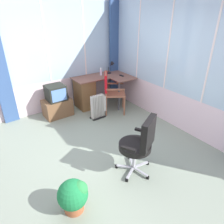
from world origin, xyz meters
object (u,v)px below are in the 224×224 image
at_px(desk, 87,92).
at_px(tv_remote, 122,76).
at_px(tv_on_stand, 57,102).
at_px(space_heater, 99,106).
at_px(spray_bottle, 101,71).
at_px(potted_plant, 74,195).
at_px(office_chair, 140,142).
at_px(desk_lamp, 112,66).
at_px(wooden_armchair, 110,88).

distance_m(desk, tv_remote, 0.98).
xyz_separation_m(tv_on_stand, space_heater, (0.77, -0.65, -0.05)).
bearing_deg(spray_bottle, tv_remote, -41.46).
relative_size(tv_remote, potted_plant, 0.33).
bearing_deg(tv_on_stand, tv_remote, -8.80).
bearing_deg(tv_on_stand, spray_bottle, 4.30).
xyz_separation_m(desk, office_chair, (-0.48, -2.62, 0.14)).
relative_size(desk, tv_on_stand, 1.82).
distance_m(desk_lamp, potted_plant, 3.72).
bearing_deg(tv_on_stand, wooden_armchair, -23.95).
xyz_separation_m(desk, space_heater, (-0.08, -0.70, -0.13)).
bearing_deg(tv_remote, tv_on_stand, 169.46).
relative_size(wooden_armchair, space_heater, 1.75).
bearing_deg(desk, office_chair, -100.47).
relative_size(spray_bottle, wooden_armchair, 0.21).
bearing_deg(office_chair, potted_plant, -176.17).
height_order(desk, desk_lamp, desk_lamp).
distance_m(desk, potted_plant, 3.15).
relative_size(tv_remote, space_heater, 0.26).
height_order(tv_remote, spray_bottle, spray_bottle).
height_order(spray_bottle, office_chair, spray_bottle).
relative_size(desk, desk_lamp, 4.27).
distance_m(wooden_armchair, tv_on_stand, 1.31).
distance_m(spray_bottle, wooden_armchair, 0.67).
xyz_separation_m(tv_remote, tv_on_stand, (-1.70, 0.26, -0.44)).
bearing_deg(tv_on_stand, desk, 3.43).
relative_size(wooden_armchair, tv_on_stand, 1.30).
distance_m(desk_lamp, spray_bottle, 0.36).
height_order(desk, space_heater, desk).
height_order(wooden_armchair, space_heater, wooden_armchair).
distance_m(spray_bottle, tv_on_stand, 1.40).
distance_m(office_chair, space_heater, 1.98).
bearing_deg(desk, tv_on_stand, -176.57).
height_order(desk, office_chair, office_chair).
xyz_separation_m(wooden_armchair, space_heater, (-0.40, -0.13, -0.35)).
height_order(spray_bottle, wooden_armchair, wooden_armchair).
bearing_deg(desk, space_heater, -96.56).
xyz_separation_m(office_chair, tv_on_stand, (-0.36, 2.57, -0.22)).
xyz_separation_m(desk, spray_bottle, (0.45, 0.05, 0.45)).
height_order(spray_bottle, potted_plant, spray_bottle).
distance_m(office_chair, potted_plant, 1.18).
bearing_deg(spray_bottle, tv_on_stand, -175.70).
relative_size(wooden_armchair, office_chair, 1.03).
bearing_deg(spray_bottle, space_heater, -125.43).
bearing_deg(desk, potted_plant, -120.96).
bearing_deg(wooden_armchair, space_heater, -162.32).
bearing_deg(space_heater, tv_on_stand, 139.83).
bearing_deg(desk_lamp, office_chair, -115.75).
height_order(wooden_armchair, office_chair, wooden_armchair).
bearing_deg(office_chair, desk, 79.53).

